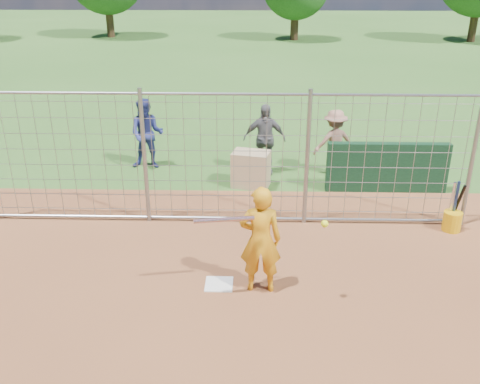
{
  "coord_description": "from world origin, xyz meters",
  "views": [
    {
      "loc": [
        0.52,
        -7.26,
        4.65
      ],
      "look_at": [
        0.3,
        0.8,
        1.15
      ],
      "focal_mm": 40.0,
      "sensor_mm": 36.0,
      "label": 1
    }
  ],
  "objects_px": {
    "batter": "(260,240)",
    "equipment_bin": "(251,169)",
    "bucket_with_bats": "(452,218)",
    "bystander_a": "(147,134)",
    "bystander_b": "(264,139)",
    "bystander_c": "(334,142)"
  },
  "relations": [
    {
      "from": "bystander_a",
      "to": "bucket_with_bats",
      "type": "xyz_separation_m",
      "value": [
        6.27,
        -3.17,
        -0.6
      ]
    },
    {
      "from": "bystander_a",
      "to": "bucket_with_bats",
      "type": "relative_size",
      "value": 1.74
    },
    {
      "from": "equipment_bin",
      "to": "bucket_with_bats",
      "type": "distance_m",
      "value": 4.29
    },
    {
      "from": "batter",
      "to": "bystander_a",
      "type": "xyz_separation_m",
      "value": [
        -2.67,
        5.22,
        -0.0
      ]
    },
    {
      "from": "equipment_bin",
      "to": "batter",
      "type": "bearing_deg",
      "value": -74.92
    },
    {
      "from": "bystander_a",
      "to": "bystander_c",
      "type": "distance_m",
      "value": 4.44
    },
    {
      "from": "bystander_b",
      "to": "bucket_with_bats",
      "type": "bearing_deg",
      "value": -40.34
    },
    {
      "from": "batter",
      "to": "equipment_bin",
      "type": "xyz_separation_m",
      "value": [
        -0.17,
        4.1,
        -0.45
      ]
    },
    {
      "from": "bystander_a",
      "to": "bystander_c",
      "type": "height_order",
      "value": "bystander_a"
    },
    {
      "from": "bucket_with_bats",
      "to": "batter",
      "type": "bearing_deg",
      "value": -150.33
    },
    {
      "from": "equipment_bin",
      "to": "bucket_with_bats",
      "type": "bearing_deg",
      "value": -15.89
    },
    {
      "from": "bystander_a",
      "to": "bucket_with_bats",
      "type": "height_order",
      "value": "bystander_a"
    },
    {
      "from": "batter",
      "to": "bystander_b",
      "type": "height_order",
      "value": "batter"
    },
    {
      "from": "batter",
      "to": "bystander_a",
      "type": "bearing_deg",
      "value": -62.72
    },
    {
      "from": "bystander_c",
      "to": "equipment_bin",
      "type": "relative_size",
      "value": 1.91
    },
    {
      "from": "equipment_bin",
      "to": "bucket_with_bats",
      "type": "xyz_separation_m",
      "value": [
        3.77,
        -2.05,
        -0.15
      ]
    },
    {
      "from": "bystander_a",
      "to": "bystander_b",
      "type": "bearing_deg",
      "value": -4.06
    },
    {
      "from": "bystander_a",
      "to": "bystander_b",
      "type": "relative_size",
      "value": 1.01
    },
    {
      "from": "batter",
      "to": "bystander_c",
      "type": "height_order",
      "value": "batter"
    },
    {
      "from": "bystander_b",
      "to": "equipment_bin",
      "type": "bearing_deg",
      "value": -110.74
    },
    {
      "from": "batter",
      "to": "bystander_c",
      "type": "distance_m",
      "value": 5.29
    },
    {
      "from": "bystander_a",
      "to": "bucket_with_bats",
      "type": "distance_m",
      "value": 7.05
    }
  ]
}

